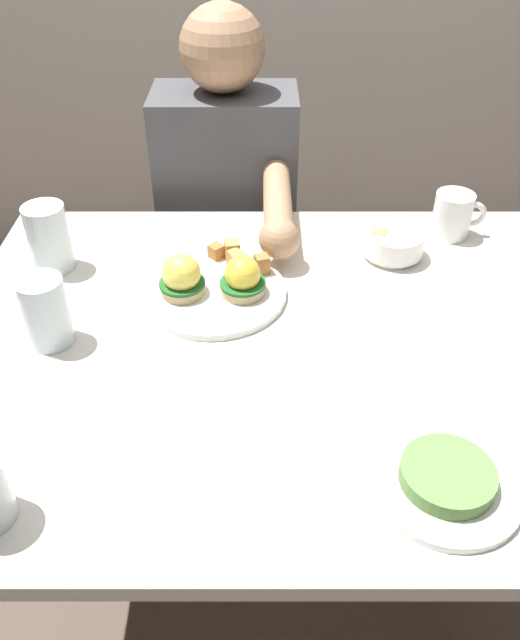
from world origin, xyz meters
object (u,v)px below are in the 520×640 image
at_px(fruit_bowl, 391,243).
at_px(coffee_mug, 452,213).
at_px(side_plate, 445,480).
at_px(diner_person, 227,215).
at_px(water_glass_far, 48,241).
at_px(eggs_benedict_plate, 212,284).
at_px(water_glass_near, 45,316).
at_px(dining_table, 293,384).

distance_m(fruit_bowl, coffee_mug, 0.16).
relative_size(side_plate, diner_person, 0.18).
relative_size(fruit_bowl, water_glass_far, 0.90).
height_order(eggs_benedict_plate, water_glass_far, water_glass_far).
relative_size(eggs_benedict_plate, coffee_mug, 2.43).
bearing_deg(water_glass_far, water_glass_near, -76.84).
height_order(fruit_bowl, water_glass_near, water_glass_near).
xyz_separation_m(water_glass_near, water_glass_far, (-0.05, 0.23, 0.01)).
bearing_deg(dining_table, water_glass_near, -179.30).
distance_m(dining_table, side_plate, 0.38).
bearing_deg(coffee_mug, side_plate, -103.75).
xyz_separation_m(coffee_mug, water_glass_near, (-0.76, -0.35, 0.00)).
height_order(water_glass_far, side_plate, water_glass_far).
bearing_deg(coffee_mug, water_glass_near, -154.94).
bearing_deg(side_plate, coffee_mug, 76.25).
relative_size(eggs_benedict_plate, fruit_bowl, 2.25).
relative_size(fruit_bowl, coffee_mug, 1.08).
xyz_separation_m(fruit_bowl, water_glass_near, (-0.62, -0.27, 0.02)).
xyz_separation_m(fruit_bowl, coffee_mug, (0.14, 0.09, 0.02)).
bearing_deg(fruit_bowl, diner_person, 135.58).
relative_size(fruit_bowl, side_plate, 0.60).
relative_size(coffee_mug, side_plate, 0.56).
xyz_separation_m(coffee_mug, water_glass_far, (-0.81, -0.13, 0.01)).
relative_size(water_glass_near, water_glass_far, 0.92).
distance_m(fruit_bowl, diner_person, 0.50).
relative_size(water_glass_near, side_plate, 0.61).
height_order(dining_table, eggs_benedict_plate, eggs_benedict_plate).
bearing_deg(water_glass_far, coffee_mug, 8.88).
height_order(dining_table, water_glass_far, water_glass_far).
distance_m(fruit_bowl, water_glass_far, 0.67).
xyz_separation_m(water_glass_near, diner_person, (0.27, 0.61, -0.14)).
xyz_separation_m(dining_table, side_plate, (0.18, -0.31, 0.12)).
distance_m(coffee_mug, water_glass_near, 0.83).
bearing_deg(water_glass_near, dining_table, 0.70).
bearing_deg(water_glass_far, side_plate, -39.26).
relative_size(coffee_mug, diner_person, 0.10).
height_order(fruit_bowl, diner_person, diner_person).
xyz_separation_m(fruit_bowl, water_glass_far, (-0.67, -0.04, 0.03)).
bearing_deg(coffee_mug, diner_person, 152.39).
relative_size(dining_table, side_plate, 6.00).
xyz_separation_m(fruit_bowl, diner_person, (-0.35, 0.34, -0.12)).
bearing_deg(fruit_bowl, water_glass_near, -156.54).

